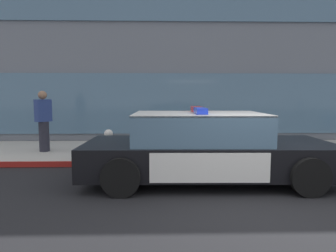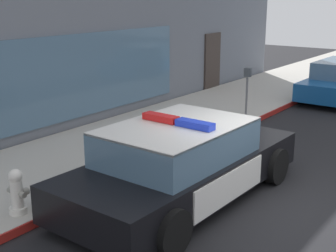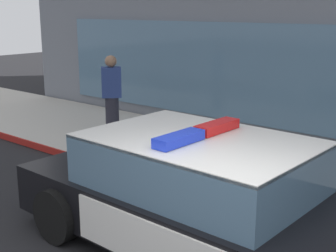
% 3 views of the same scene
% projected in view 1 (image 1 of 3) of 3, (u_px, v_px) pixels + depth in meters
% --- Properties ---
extents(ground, '(48.00, 48.00, 0.00)m').
position_uv_depth(ground, '(266.00, 203.00, 4.75)').
color(ground, black).
extents(sidewalk, '(48.00, 3.26, 0.15)m').
position_uv_depth(sidewalk, '(217.00, 151.00, 8.85)').
color(sidewalk, '#B2ADA3').
rests_on(sidewalk, ground).
extents(curb_red_paint, '(28.80, 0.04, 0.14)m').
position_uv_depth(curb_red_paint, '(230.00, 163.00, 7.21)').
color(curb_red_paint, maroon).
rests_on(curb_red_paint, ground).
extents(storefront_building, '(22.16, 8.72, 6.67)m').
position_uv_depth(storefront_building, '(214.00, 63.00, 14.50)').
color(storefront_building, slate).
rests_on(storefront_building, ground).
extents(police_cruiser, '(4.92, 2.24, 1.49)m').
position_uv_depth(police_cruiser, '(205.00, 147.00, 5.94)').
color(police_cruiser, black).
rests_on(police_cruiser, ground).
extents(fire_hydrant, '(0.34, 0.39, 0.73)m').
position_uv_depth(fire_hydrant, '(109.00, 144.00, 7.46)').
color(fire_hydrant, silver).
rests_on(fire_hydrant, sidewalk).
extents(pedestrian_on_sidewalk, '(0.46, 0.47, 1.71)m').
position_uv_depth(pedestrian_on_sidewalk, '(44.00, 121.00, 8.29)').
color(pedestrian_on_sidewalk, '#23232D').
rests_on(pedestrian_on_sidewalk, sidewalk).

